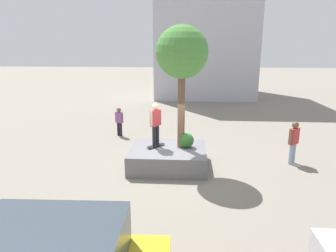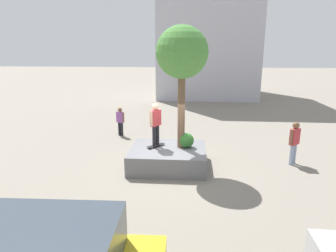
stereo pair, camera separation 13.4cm
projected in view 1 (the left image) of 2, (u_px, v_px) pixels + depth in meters
ground_plane at (170, 167)px, 11.79m from camera, size 120.00×120.00×0.00m
planter_ledge at (168, 157)px, 11.74m from camera, size 2.94×2.44×0.76m
plaza_tree at (182, 54)px, 10.88m from camera, size 1.94×1.94×4.62m
boxwood_shrub at (186, 140)px, 11.68m from camera, size 0.58×0.58×0.58m
skateboard at (156, 146)px, 11.78m from camera, size 0.70×0.72×0.07m
skateboarder at (156, 121)px, 11.53m from camera, size 0.41×0.49×1.69m
bystander_watching at (119, 120)px, 15.72m from camera, size 0.47×0.33×1.52m
passerby_with_bag at (294, 140)px, 11.89m from camera, size 0.48×0.47×1.75m
plaza_lowrise_south at (205, 22)px, 28.29m from camera, size 8.90×8.82×13.67m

